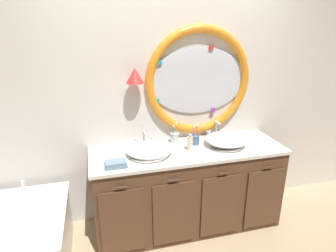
# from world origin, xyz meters

# --- Properties ---
(ground_plane) EXTENTS (14.00, 14.00, 0.00)m
(ground_plane) POSITION_xyz_m (0.00, 0.00, 0.00)
(ground_plane) COLOR tan
(back_wall_assembly) EXTENTS (6.40, 0.26, 2.60)m
(back_wall_assembly) POSITION_xyz_m (0.02, 0.58, 1.32)
(back_wall_assembly) COLOR silver
(back_wall_assembly) RESTS_ON ground_plane
(vanity_counter) EXTENTS (1.89, 0.66, 0.87)m
(vanity_counter) POSITION_xyz_m (0.12, 0.24, 0.44)
(vanity_counter) COLOR brown
(vanity_counter) RESTS_ON ground_plane
(sink_basin_left) EXTENTS (0.43, 0.43, 0.10)m
(sink_basin_left) POSITION_xyz_m (-0.27, 0.21, 0.92)
(sink_basin_left) COLOR white
(sink_basin_left) RESTS_ON vanity_counter
(sink_basin_right) EXTENTS (0.41, 0.41, 0.13)m
(sink_basin_right) POSITION_xyz_m (0.51, 0.21, 0.93)
(sink_basin_right) COLOR white
(sink_basin_right) RESTS_ON vanity_counter
(faucet_set_left) EXTENTS (0.21, 0.15, 0.15)m
(faucet_set_left) POSITION_xyz_m (-0.27, 0.46, 0.93)
(faucet_set_left) COLOR silver
(faucet_set_left) RESTS_ON vanity_counter
(faucet_set_right) EXTENTS (0.21, 0.12, 0.18)m
(faucet_set_right) POSITION_xyz_m (0.51, 0.47, 0.94)
(faucet_set_right) COLOR silver
(faucet_set_right) RESTS_ON vanity_counter
(toothbrush_holder_left) EXTENTS (0.09, 0.09, 0.22)m
(toothbrush_holder_left) POSITION_xyz_m (0.03, 0.43, 0.92)
(toothbrush_holder_left) COLOR silver
(toothbrush_holder_left) RESTS_ON vanity_counter
(toothbrush_holder_right) EXTENTS (0.09, 0.09, 0.21)m
(toothbrush_holder_right) POSITION_xyz_m (0.22, 0.33, 0.92)
(toothbrush_holder_right) COLOR slate
(toothbrush_holder_right) RESTS_ON vanity_counter
(soap_dispenser) EXTENTS (0.05, 0.06, 0.17)m
(soap_dispenser) POSITION_xyz_m (0.12, 0.20, 0.94)
(soap_dispenser) COLOR #EFE5C6
(soap_dispenser) RESTS_ON vanity_counter
(folded_hand_towel) EXTENTS (0.19, 0.13, 0.05)m
(folded_hand_towel) POSITION_xyz_m (-0.60, 0.05, 0.89)
(folded_hand_towel) COLOR #7593A8
(folded_hand_towel) RESTS_ON vanity_counter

